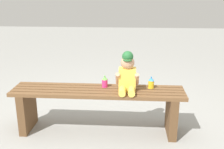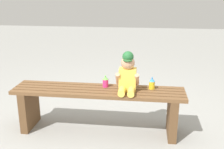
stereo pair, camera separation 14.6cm
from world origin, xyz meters
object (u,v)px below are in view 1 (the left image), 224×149
Objects in this scene: sippy_cup_left at (105,82)px; sippy_cup_right at (151,83)px; child_figure at (127,74)px; park_bench at (98,103)px.

sippy_cup_left and sippy_cup_right have the same top height.
child_figure is 0.29m from sippy_cup_right.
sippy_cup_left is at bearing 50.81° from park_bench.
sippy_cup_left is at bearing 159.20° from child_figure.
sippy_cup_left is (0.06, 0.08, 0.21)m from park_bench.
park_bench is 0.23m from sippy_cup_left.
park_bench is at bearing -129.19° from sippy_cup_left.
child_figure is at bearing -20.80° from sippy_cup_left.
child_figure is 3.26× the size of sippy_cup_right.
child_figure is 0.28m from sippy_cup_left.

